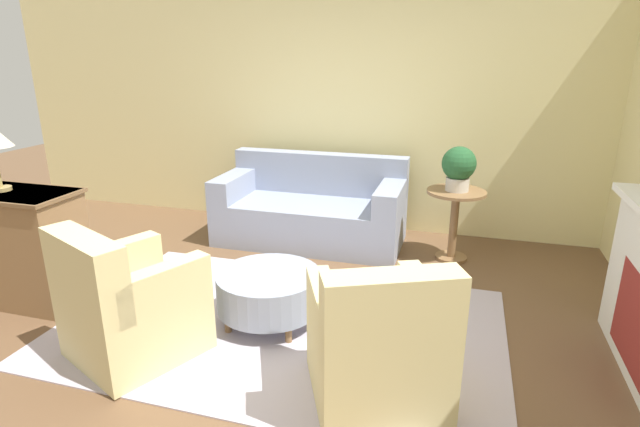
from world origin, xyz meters
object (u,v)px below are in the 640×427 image
at_px(armchair_right, 378,347).
at_px(dresser, 13,244).
at_px(armchair_left, 127,307).
at_px(side_table, 455,213).
at_px(couch, 312,211).
at_px(potted_plant_on_side_table, 459,167).
at_px(ottoman_table, 269,290).

distance_m(armchair_right, dresser, 3.16).
relative_size(armchair_right, dresser, 0.85).
distance_m(armchair_left, side_table, 3.12).
bearing_deg(armchair_right, couch, 115.35).
bearing_deg(armchair_left, couch, 77.98).
height_order(couch, side_table, couch).
height_order(armchair_left, potted_plant_on_side_table, potted_plant_on_side_table).
distance_m(couch, dresser, 2.81).
height_order(armchair_right, ottoman_table, armchair_right).
bearing_deg(potted_plant_on_side_table, dresser, -151.25).
relative_size(ottoman_table, potted_plant_on_side_table, 1.85).
distance_m(ottoman_table, potted_plant_on_side_table, 2.23).
height_order(couch, armchair_left, armchair_left).
bearing_deg(potted_plant_on_side_table, couch, 175.47).
height_order(couch, potted_plant_on_side_table, potted_plant_on_side_table).
xyz_separation_m(armchair_right, side_table, (0.34, 2.36, 0.12)).
bearing_deg(potted_plant_on_side_table, armchair_left, -130.91).
bearing_deg(couch, armchair_right, -64.65).
bearing_deg(ottoman_table, armchair_right, -35.54).
height_order(armchair_left, armchair_right, same).
xyz_separation_m(couch, dresser, (-1.95, -2.02, 0.16)).
xyz_separation_m(ottoman_table, dresser, (-2.17, -0.23, 0.22)).
xyz_separation_m(side_table, potted_plant_on_side_table, (0.00, -0.00, 0.46)).
xyz_separation_m(armchair_left, side_table, (2.04, 2.36, 0.12)).
relative_size(armchair_right, ottoman_table, 1.26).
distance_m(armchair_right, potted_plant_on_side_table, 2.45).
xyz_separation_m(armchair_left, potted_plant_on_side_table, (2.04, 2.36, 0.58)).
bearing_deg(side_table, armchair_left, -130.91).
bearing_deg(side_table, dresser, -151.25).
bearing_deg(potted_plant_on_side_table, ottoman_table, -127.81).
relative_size(armchair_right, side_table, 1.40).
height_order(ottoman_table, potted_plant_on_side_table, potted_plant_on_side_table).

